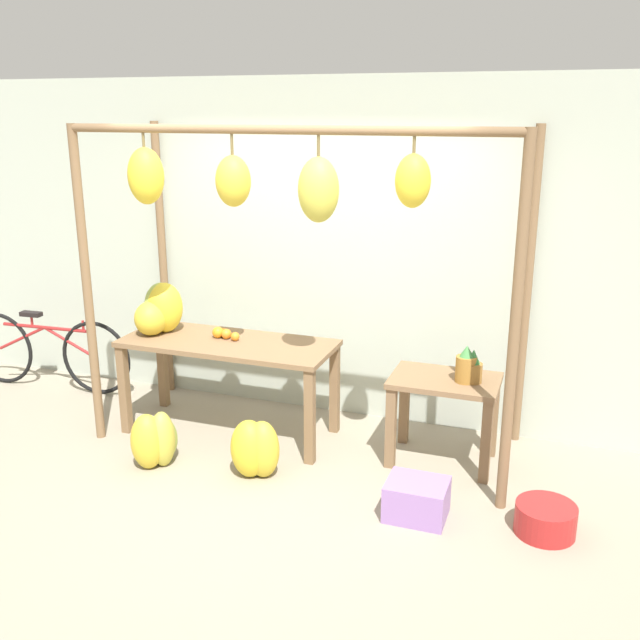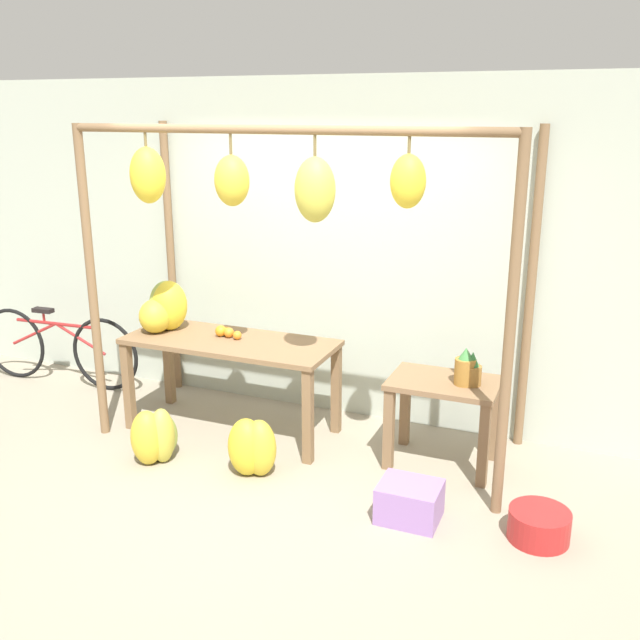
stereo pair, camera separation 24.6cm
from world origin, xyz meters
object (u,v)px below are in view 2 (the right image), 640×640
fruit_crate_white (409,502)px  parked_bicycle (58,347)px  pineapple_cluster (468,370)px  banana_pile_ground_left (156,436)px  blue_bucket (539,525)px  orange_pile (226,332)px  banana_pile_ground_right (250,449)px  banana_pile_on_table (166,308)px

fruit_crate_white → parked_bicycle: size_ratio=0.22×
pineapple_cluster → banana_pile_ground_left: size_ratio=0.64×
blue_bucket → orange_pile: bearing=164.4°
blue_bucket → pineapple_cluster: bearing=130.6°
pineapple_cluster → banana_pile_ground_left: (-2.14, -0.75, -0.58)m
orange_pile → banana_pile_ground_right: (0.55, -0.66, -0.62)m
banana_pile_ground_left → blue_bucket: banana_pile_ground_left is taller
orange_pile → fruit_crate_white: 2.06m
pineapple_cluster → blue_bucket: size_ratio=0.72×
banana_pile_on_table → banana_pile_ground_left: bearing=-64.2°
fruit_crate_white → banana_pile_on_table: bearing=161.4°
blue_bucket → parked_bicycle: parked_bicycle is taller
banana_pile_ground_left → banana_pile_ground_right: banana_pile_ground_right is taller
banana_pile_on_table → pineapple_cluster: size_ratio=1.65×
orange_pile → banana_pile_on_table: bearing=-178.3°
orange_pile → fruit_crate_white: (1.77, -0.80, -0.70)m
banana_pile_ground_left → orange_pile: bearing=75.2°
banana_pile_on_table → orange_pile: banana_pile_on_table is taller
fruit_crate_white → parked_bicycle: 3.89m
banana_pile_ground_left → fruit_crate_white: size_ratio=1.10×
fruit_crate_white → parked_bicycle: (-3.74, 1.03, 0.24)m
pineapple_cluster → orange_pile: bearing=-179.9°
banana_pile_ground_right → parked_bicycle: size_ratio=0.25×
pineapple_cluster → fruit_crate_white: 1.05m
parked_bicycle → fruit_crate_white: bearing=-15.4°
banana_pile_on_table → fruit_crate_white: 2.59m
banana_pile_on_table → banana_pile_ground_left: (0.35, -0.73, -0.77)m
orange_pile → parked_bicycle: (-1.97, 0.23, -0.45)m
orange_pile → banana_pile_ground_left: (-0.20, -0.75, -0.62)m
banana_pile_ground_right → fruit_crate_white: (1.22, -0.14, -0.07)m
blue_bucket → parked_bicycle: (-4.54, 0.95, 0.27)m
banana_pile_on_table → parked_bicycle: (-1.42, 0.25, -0.60)m
pineapple_cluster → parked_bicycle: size_ratio=0.16×
pineapple_cluster → banana_pile_ground_right: 1.65m
banana_pile_on_table → orange_pile: 0.57m
banana_pile_ground_right → blue_bucket: size_ratio=1.15×
orange_pile → blue_bucket: 2.76m
fruit_crate_white → parked_bicycle: bearing=164.6°
banana_pile_ground_right → parked_bicycle: (-2.52, 0.89, 0.17)m
orange_pile → fruit_crate_white: orange_pile is taller
banana_pile_on_table → banana_pile_ground_right: bearing=-30.4°
orange_pile → parked_bicycle: size_ratio=0.14×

